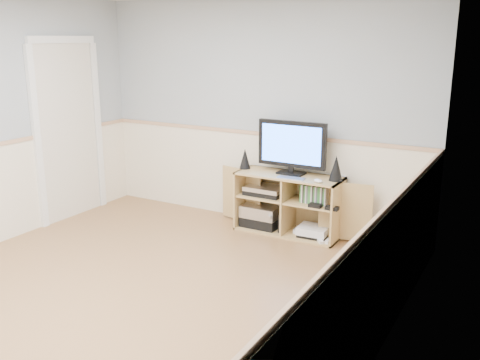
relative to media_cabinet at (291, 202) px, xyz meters
name	(u,v)px	position (x,y,z in m)	size (l,w,h in m)	color
room	(127,148)	(-0.56, -1.94, 0.88)	(4.04, 4.54, 2.54)	#AE7C4D
media_cabinet	(291,202)	(0.00, 0.00, 0.00)	(1.78, 0.43, 0.65)	tan
monitor	(292,146)	(0.00, 0.00, 0.63)	(0.76, 0.18, 0.57)	black
speaker_left	(245,159)	(-0.55, -0.03, 0.43)	(0.12, 0.12, 0.22)	black
speaker_right	(336,168)	(0.51, -0.03, 0.45)	(0.14, 0.14, 0.26)	black
keyboard	(291,178)	(0.08, -0.19, 0.32)	(0.29, 0.12, 0.01)	silver
mouse	(318,181)	(0.38, -0.19, 0.34)	(0.10, 0.06, 0.04)	white
av_components	(263,209)	(-0.31, -0.05, -0.11)	(0.51, 0.31, 0.47)	black
game_consoles	(313,231)	(0.29, -0.06, -0.26)	(0.45, 0.30, 0.11)	white
game_cases	(315,194)	(0.30, -0.07, 0.15)	(0.28, 0.14, 0.19)	#3F8C3F
wall_outlet	(341,181)	(0.50, 0.17, 0.27)	(0.12, 0.03, 0.12)	white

